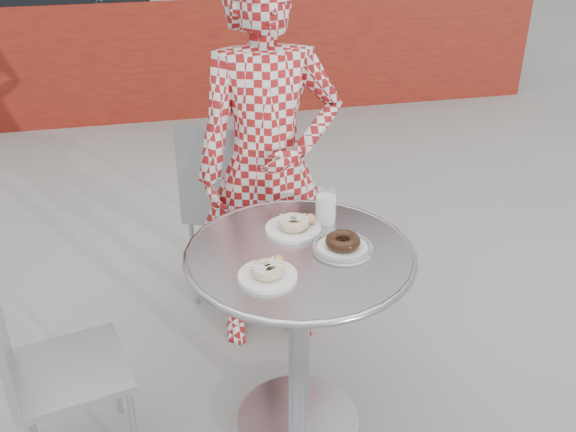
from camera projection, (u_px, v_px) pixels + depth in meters
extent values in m
plane|color=#A5A29D|center=(308.00, 413.00, 2.57)|extent=(60.00, 60.00, 0.00)
cube|color=maroon|center=(203.00, 58.00, 5.49)|extent=(6.02, 0.20, 1.00)
cylinder|color=silver|center=(298.00, 420.00, 2.51)|extent=(0.48, 0.48, 0.03)
cylinder|color=silver|center=(299.00, 344.00, 2.33)|extent=(0.08, 0.08, 0.76)
cylinder|color=silver|center=(300.00, 254.00, 2.15)|extent=(0.76, 0.76, 0.02)
torus|color=silver|center=(300.00, 254.00, 2.15)|extent=(0.79, 0.79, 0.03)
cube|color=#A8ABAF|center=(240.00, 203.00, 3.14)|extent=(0.59, 0.59, 0.03)
cube|color=#A8ABAF|center=(227.00, 176.00, 2.84)|extent=(0.43, 0.20, 0.45)
cube|color=#A8ABAF|center=(70.00, 371.00, 2.20)|extent=(0.45, 0.45, 0.03)
cube|color=#A8ABAF|center=(1.00, 339.00, 2.03)|extent=(0.11, 0.37, 0.38)
imported|color=maroon|center=(268.00, 169.00, 2.65)|extent=(0.62, 0.42, 1.66)
cylinder|color=white|center=(293.00, 229.00, 2.27)|extent=(0.20, 0.20, 0.01)
torus|color=#B48045|center=(293.00, 223.00, 2.26)|extent=(0.11, 0.11, 0.04)
sphere|color=#B77A3F|center=(310.00, 219.00, 2.28)|extent=(0.04, 0.04, 0.04)
cylinder|color=white|center=(268.00, 276.00, 2.00)|extent=(0.19, 0.19, 0.01)
torus|color=#B48045|center=(268.00, 270.00, 1.99)|extent=(0.11, 0.11, 0.04)
sphere|color=#B77A3F|center=(278.00, 261.00, 2.04)|extent=(0.04, 0.04, 0.04)
cylinder|color=white|center=(343.00, 248.00, 2.15)|extent=(0.20, 0.20, 0.01)
torus|color=black|center=(343.00, 241.00, 2.14)|extent=(0.12, 0.12, 0.04)
torus|color=black|center=(343.00, 247.00, 2.15)|extent=(0.21, 0.21, 0.02)
cylinder|color=white|center=(326.00, 209.00, 2.30)|extent=(0.07, 0.07, 0.10)
cylinder|color=white|center=(326.00, 207.00, 2.30)|extent=(0.08, 0.08, 0.12)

